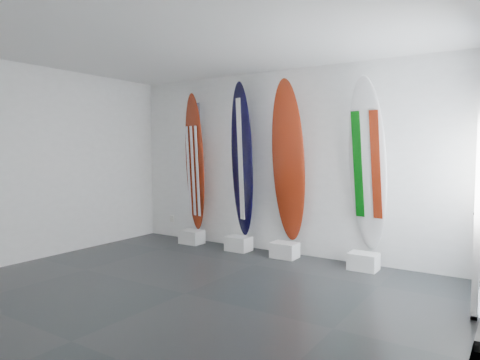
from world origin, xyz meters
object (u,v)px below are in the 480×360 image
Objects in this scene: surfboard_usa at (195,162)px; surfboard_navy at (242,160)px; surfboard_swiss at (288,162)px; surfboard_italy at (368,165)px.

surfboard_navy reaches higher than surfboard_usa.
surfboard_navy reaches higher than surfboard_swiss.
surfboard_italy is at bearing 16.12° from surfboard_usa.
surfboard_usa is at bearing -176.89° from surfboard_swiss.
surfboard_navy is 0.87m from surfboard_swiss.
surfboard_italy reaches higher than surfboard_usa.
surfboard_navy is 1.04× the size of surfboard_italy.
surfboard_italy is (2.13, 0.00, -0.06)m from surfboard_navy.
surfboard_swiss is at bearing 16.12° from surfboard_usa.
surfboard_italy is at bearing 3.11° from surfboard_swiss.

